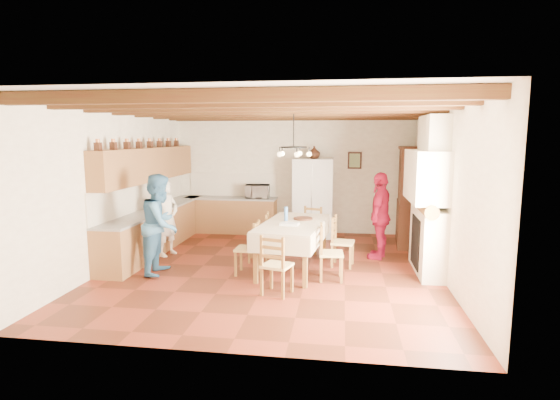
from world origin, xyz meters
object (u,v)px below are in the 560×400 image
at_px(chair_end_near, 277,264).
at_px(person_man, 167,218).
at_px(chair_right_far, 343,241).
at_px(microwave, 258,191).
at_px(refrigerator, 313,198).
at_px(hutch, 409,197).
at_px(dining_table, 293,227).
at_px(person_woman_blue, 161,224).
at_px(chair_right_near, 331,252).
at_px(chair_left_near, 247,248).
at_px(chair_end_far, 310,230).
at_px(person_woman_red, 380,216).
at_px(chair_left_far, 259,237).

bearing_deg(chair_end_near, person_man, -19.95).
relative_size(chair_right_far, microwave, 1.58).
relative_size(refrigerator, hutch, 0.86).
relative_size(dining_table, person_woman_blue, 1.20).
relative_size(dining_table, chair_right_near, 2.24).
relative_size(hutch, person_man, 1.41).
bearing_deg(chair_end_near, chair_right_far, -104.70).
bearing_deg(person_woman_blue, microwave, -19.59).
xyz_separation_m(chair_end_near, person_man, (-2.57, 1.92, 0.30)).
relative_size(chair_right_far, person_woman_blue, 0.54).
xyz_separation_m(refrigerator, chair_right_far, (0.74, -2.48, -0.47)).
xyz_separation_m(chair_right_near, microwave, (-1.95, 3.43, 0.59)).
xyz_separation_m(chair_left_near, person_woman_blue, (-1.54, -0.15, 0.41)).
bearing_deg(chair_right_far, microwave, 47.45).
bearing_deg(chair_end_far, chair_right_far, -38.24).
distance_m(chair_end_far, person_woman_red, 1.49).
xyz_separation_m(hutch, person_woman_red, (-0.73, -1.19, -0.24)).
height_order(refrigerator, microwave, refrigerator).
height_order(chair_left_far, person_woman_red, person_woman_red).
distance_m(hutch, dining_table, 3.26).
distance_m(hutch, chair_left_far, 3.61).
height_order(chair_left_far, person_man, person_man).
height_order(chair_right_far, person_woman_blue, person_woman_blue).
height_order(refrigerator, person_woman_red, refrigerator).
distance_m(dining_table, chair_right_far, 1.02).
xyz_separation_m(chair_end_far, person_woman_red, (1.42, -0.25, 0.39)).
xyz_separation_m(hutch, person_woman_blue, (-4.68, -2.73, -0.21)).
bearing_deg(chair_right_near, dining_table, 53.15).
height_order(chair_right_near, microwave, microwave).
distance_m(chair_left_far, chair_right_far, 1.64).
distance_m(chair_left_near, chair_left_far, 0.83).
relative_size(person_woman_red, microwave, 2.87).
bearing_deg(chair_end_far, chair_left_near, -105.86).
bearing_deg(dining_table, person_woman_blue, -167.59).
relative_size(person_man, microwave, 2.58).
bearing_deg(hutch, person_woman_blue, -145.13).
xyz_separation_m(chair_end_near, chair_end_far, (0.32, 2.57, 0.00)).
bearing_deg(chair_end_far, chair_end_near, -81.84).
relative_size(person_man, person_woman_blue, 0.88).
height_order(chair_right_far, person_woman_red, person_woman_red).
distance_m(refrigerator, microwave, 1.41).
distance_m(chair_left_near, chair_end_far, 1.92).
xyz_separation_m(person_man, microwave, (1.44, 2.33, 0.28)).
relative_size(chair_right_near, person_man, 0.61).
xyz_separation_m(chair_left_near, chair_right_far, (1.68, 0.72, 0.00)).
xyz_separation_m(chair_left_far, person_woman_red, (2.37, 0.56, 0.39)).
bearing_deg(microwave, chair_left_far, -84.45).
distance_m(refrigerator, chair_left_near, 3.36).
bearing_deg(chair_left_near, microwave, -170.01).
bearing_deg(chair_right_near, microwave, 25.94).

